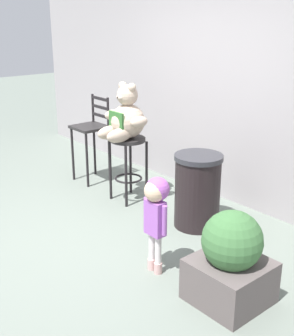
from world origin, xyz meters
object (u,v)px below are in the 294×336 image
at_px(trash_bin, 197,191).
at_px(planter_with_shrub, 231,261).
at_px(child_walking, 156,205).
at_px(bar_stool_with_teddy, 128,156).
at_px(bar_chair_empty, 92,132).
at_px(teddy_bear, 125,119).

height_order(trash_bin, planter_with_shrub, trash_bin).
xyz_separation_m(child_walking, planter_with_shrub, (0.69, 0.16, -0.28)).
distance_m(child_walking, trash_bin, 1.02).
height_order(bar_stool_with_teddy, child_walking, child_walking).
height_order(trash_bin, bar_chair_empty, bar_chair_empty).
xyz_separation_m(child_walking, bar_chair_empty, (-2.25, 0.86, 0.04)).
bearing_deg(teddy_bear, child_walking, -28.79).
relative_size(teddy_bear, bar_chair_empty, 0.57).
bearing_deg(planter_with_shrub, bar_stool_with_teddy, 162.82).
bearing_deg(bar_chair_empty, trash_bin, 1.73).
height_order(child_walking, trash_bin, child_walking).
distance_m(trash_bin, planter_with_shrub, 1.32).
distance_m(child_walking, planter_with_shrub, 0.76).
bearing_deg(child_walking, teddy_bear, 38.12).
xyz_separation_m(bar_stool_with_teddy, bar_chair_empty, (-0.84, 0.06, 0.11)).
height_order(child_walking, planter_with_shrub, child_walking).
bearing_deg(child_walking, planter_with_shrub, -100.17).
bearing_deg(trash_bin, teddy_bear, -171.95).
distance_m(child_walking, bar_chair_empty, 2.41).
xyz_separation_m(child_walking, trash_bin, (-0.39, 0.92, -0.23)).
relative_size(bar_stool_with_teddy, trash_bin, 0.98).
relative_size(teddy_bear, child_walking, 0.74).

